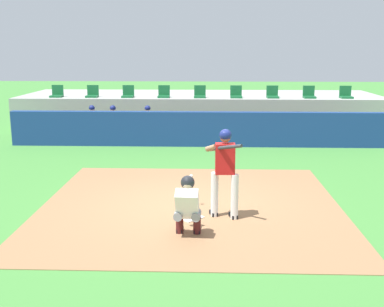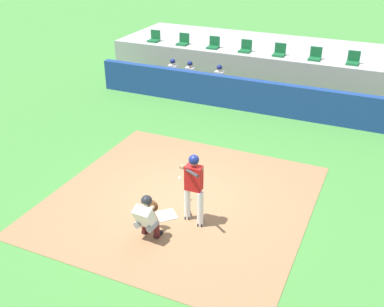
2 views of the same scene
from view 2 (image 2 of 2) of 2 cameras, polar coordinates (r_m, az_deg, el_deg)
name	(u,v)px [view 2 (image 2 of 2)]	position (r m, az deg, el deg)	size (l,w,h in m)	color
ground_plane	(181,199)	(11.83, -1.40, -5.73)	(80.00, 80.00, 0.00)	#428438
dirt_infield	(181,199)	(11.82, -1.40, -5.71)	(6.40, 6.40, 0.01)	#936B47
home_plate	(167,215)	(11.22, -3.17, -7.67)	(0.44, 0.44, 0.02)	white
batter_at_plate	(193,185)	(10.45, 0.17, -3.91)	(0.72, 0.74, 1.80)	silver
catcher_crouched	(147,215)	(10.24, -5.58, -7.67)	(0.50, 2.01, 1.13)	gray
dugout_wall	(257,96)	(17.04, 8.09, 7.05)	(13.00, 0.30, 1.20)	navy
dugout_bench	(264,97)	(18.08, 8.95, 6.93)	(11.80, 0.44, 0.45)	olive
dugout_player_0	(172,74)	(19.11, -2.56, 9.81)	(0.49, 0.70, 1.30)	#939399
dugout_player_1	(189,77)	(18.79, -0.42, 9.52)	(0.49, 0.70, 1.30)	#939399
dugout_player_2	(218,81)	(18.32, 3.25, 9.00)	(0.49, 0.70, 1.30)	#939399
stands_platform	(286,62)	(21.07, 11.68, 11.04)	(15.00, 4.40, 1.40)	#9E9E99
stadium_seat_0	(154,38)	(21.46, -4.70, 14.11)	(0.46, 0.46, 0.48)	#196033
stadium_seat_1	(183,41)	(20.82, -1.10, 13.77)	(0.46, 0.46, 0.48)	#196033
stadium_seat_2	(214,45)	(20.26, 2.70, 13.36)	(0.46, 0.46, 0.48)	#196033
stadium_seat_3	(246,48)	(19.79, 6.68, 12.87)	(0.46, 0.46, 0.48)	#196033
stadium_seat_4	(279,52)	(19.42, 10.82, 12.29)	(0.46, 0.46, 0.48)	#196033
stadium_seat_5	(315,56)	(19.15, 15.08, 11.63)	(0.46, 0.46, 0.48)	#196033
stadium_seat_6	(353,60)	(18.99, 19.41, 10.88)	(0.46, 0.46, 0.48)	#196033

